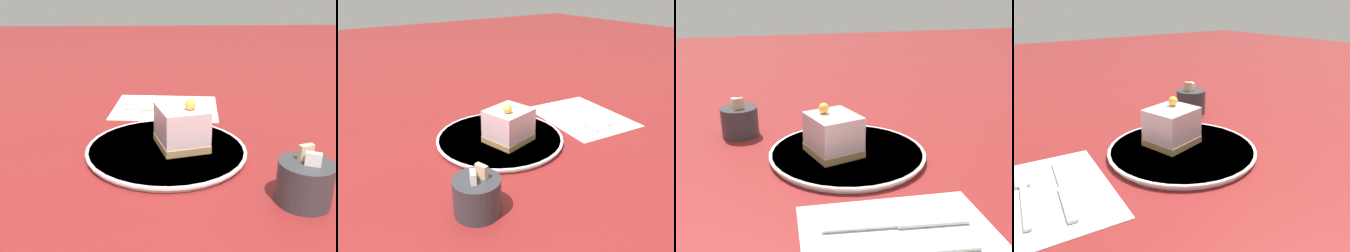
% 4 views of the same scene
% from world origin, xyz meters
% --- Properties ---
extents(ground_plane, '(4.00, 4.00, 0.00)m').
position_xyz_m(ground_plane, '(0.00, 0.00, 0.00)').
color(ground_plane, maroon).
extents(plate, '(0.28, 0.28, 0.01)m').
position_xyz_m(plate, '(0.01, 0.01, 0.01)').
color(plate, white).
rests_on(plate, ground_plane).
extents(cake_slice, '(0.10, 0.10, 0.09)m').
position_xyz_m(cake_slice, '(0.01, 0.04, 0.05)').
color(cake_slice, '#AD8451').
rests_on(cake_slice, plate).
extents(napkin, '(0.21, 0.26, 0.00)m').
position_xyz_m(napkin, '(-0.24, 0.02, 0.00)').
color(napkin, white).
rests_on(napkin, ground_plane).
extents(fork, '(0.04, 0.16, 0.00)m').
position_xyz_m(fork, '(-0.26, 0.03, 0.01)').
color(fork, '#B2B2B7').
rests_on(fork, napkin).
extents(knife, '(0.04, 0.19, 0.00)m').
position_xyz_m(knife, '(-0.22, -0.00, 0.01)').
color(knife, '#B2B2B7').
rests_on(knife, napkin).
extents(sugar_bowl, '(0.07, 0.07, 0.08)m').
position_xyz_m(sugar_bowl, '(0.17, 0.19, 0.03)').
color(sugar_bowl, '#333338').
rests_on(sugar_bowl, ground_plane).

